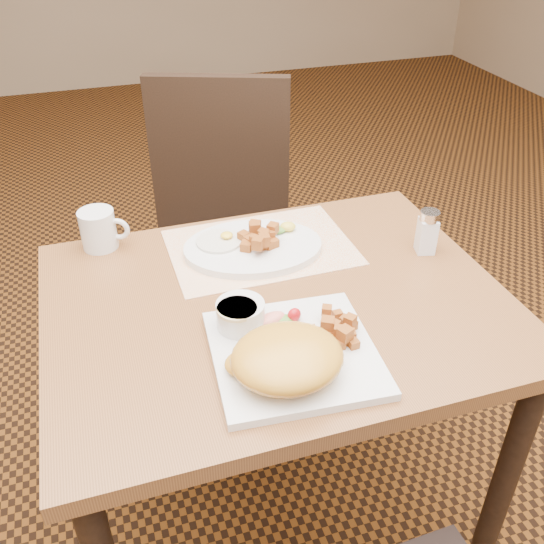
{
  "coord_description": "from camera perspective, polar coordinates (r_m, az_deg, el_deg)",
  "views": [
    {
      "loc": [
        -0.3,
        -0.91,
        1.47
      ],
      "look_at": [
        -0.01,
        -0.0,
        0.82
      ],
      "focal_mm": 40.0,
      "sensor_mm": 36.0,
      "label": 1
    }
  ],
  "objects": [
    {
      "name": "home_fries_sq",
      "position": [
        1.08,
        6.09,
        -5.51
      ],
      "size": [
        0.11,
        0.1,
        0.04
      ],
      "color": "#AA581B",
      "rests_on": "plate_square"
    },
    {
      "name": "table",
      "position": [
        1.26,
        0.51,
        -6.5
      ],
      "size": [
        0.9,
        0.7,
        0.75
      ],
      "color": "brown",
      "rests_on": "ground"
    },
    {
      "name": "placemat",
      "position": [
        1.35,
        -1.07,
        2.33
      ],
      "size": [
        0.4,
        0.28,
        0.0
      ],
      "primitive_type": "cube",
      "rotation": [
        0.0,
        0.0,
        0.01
      ],
      "color": "white",
      "rests_on": "table"
    },
    {
      "name": "salt_shaker",
      "position": [
        1.36,
        14.4,
        3.75
      ],
      "size": [
        0.05,
        0.05,
        0.1
      ],
      "color": "white",
      "rests_on": "table"
    },
    {
      "name": "fried_egg",
      "position": [
        1.34,
        -4.93,
        2.99
      ],
      "size": [
        0.1,
        0.1,
        0.02
      ],
      "color": "white",
      "rests_on": "plate_oval"
    },
    {
      "name": "plate_oval",
      "position": [
        1.33,
        -1.8,
        2.32
      ],
      "size": [
        0.33,
        0.26,
        0.02
      ],
      "primitive_type": null,
      "rotation": [
        0.0,
        0.0,
        -0.13
      ],
      "color": "silver",
      "rests_on": "placemat"
    },
    {
      "name": "ground",
      "position": [
        1.75,
        0.4,
        -22.59
      ],
      "size": [
        8.0,
        8.0,
        0.0
      ],
      "primitive_type": "plane",
      "color": "black",
      "rests_on": "ground"
    },
    {
      "name": "home_fries_ov",
      "position": [
        1.32,
        -1.18,
        3.27
      ],
      "size": [
        0.1,
        0.11,
        0.04
      ],
      "color": "#AA581B",
      "rests_on": "plate_oval"
    },
    {
      "name": "hollandaise_mound",
      "position": [
        0.99,
        1.33,
        -8.15
      ],
      "size": [
        0.19,
        0.17,
        0.07
      ],
      "color": "gold",
      "rests_on": "plate_square"
    },
    {
      "name": "chair_far",
      "position": [
        1.85,
        -5.05,
        4.06
      ],
      "size": [
        0.54,
        0.55,
        0.97
      ],
      "rotation": [
        0.0,
        0.0,
        2.79
      ],
      "color": "black",
      "rests_on": "ground"
    },
    {
      "name": "coffee_mug",
      "position": [
        1.39,
        -15.95,
        3.88
      ],
      "size": [
        0.11,
        0.08,
        0.09
      ],
      "color": "silver",
      "rests_on": "table"
    },
    {
      "name": "ramekin",
      "position": [
        1.09,
        -3.01,
        -3.97
      ],
      "size": [
        0.09,
        0.09,
        0.05
      ],
      "color": "silver",
      "rests_on": "plate_square"
    },
    {
      "name": "garnish_sq",
      "position": [
        1.11,
        0.65,
        -4.38
      ],
      "size": [
        0.09,
        0.05,
        0.03
      ],
      "color": "#387223",
      "rests_on": "plate_square"
    },
    {
      "name": "plate_square",
      "position": [
        1.06,
        2.07,
        -7.68
      ],
      "size": [
        0.3,
        0.3,
        0.02
      ],
      "primitive_type": "cube",
      "rotation": [
        0.0,
        0.0,
        -0.08
      ],
      "color": "silver",
      "rests_on": "table"
    },
    {
      "name": "garnish_ov",
      "position": [
        1.38,
        1.16,
        4.18
      ],
      "size": [
        0.07,
        0.04,
        0.02
      ],
      "color": "#387223",
      "rests_on": "plate_oval"
    }
  ]
}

